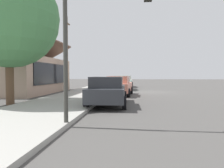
# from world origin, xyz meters

# --- Properties ---
(ground_plane) EXTENTS (120.00, 120.00, 0.00)m
(ground_plane) POSITION_xyz_m (0.00, 0.00, 0.00)
(ground_plane) COLOR #4C4947
(sidewalk_curb) EXTENTS (60.00, 4.20, 0.16)m
(sidewalk_curb) POSITION_xyz_m (0.00, 5.60, 0.08)
(sidewalk_curb) COLOR #A3A099
(sidewalk_curb) RESTS_ON ground
(car_charcoal) EXTENTS (4.94, 2.23, 1.59)m
(car_charcoal) POSITION_xyz_m (-9.25, 2.89, 0.82)
(car_charcoal) COLOR #2D3035
(car_charcoal) RESTS_ON ground
(car_coral) EXTENTS (4.45, 2.20, 1.59)m
(car_coral) POSITION_xyz_m (-3.68, 2.67, 0.81)
(car_coral) COLOR #EA8C75
(car_coral) RESTS_ON ground
(car_seafoam) EXTENTS (4.51, 2.17, 1.59)m
(car_seafoam) POSITION_xyz_m (2.68, 2.74, 0.81)
(car_seafoam) COLOR #9ED1BC
(car_seafoam) RESTS_ON ground
(car_ivory) EXTENTS (4.69, 2.08, 1.59)m
(car_ivory) POSITION_xyz_m (8.14, 2.72, 0.82)
(car_ivory) COLOR silver
(car_ivory) RESTS_ON ground
(storefront_building) EXTENTS (10.20, 6.48, 5.02)m
(storefront_building) POSITION_xyz_m (-2.14, 11.98, 1.77)
(storefront_building) COLOR tan
(storefront_building) RESTS_ON ground
(shade_tree) EXTENTS (5.56, 5.56, 7.64)m
(shade_tree) POSITION_xyz_m (-9.75, 8.36, 4.85)
(shade_tree) COLOR brown
(shade_tree) RESTS_ON ground
(traffic_light_main) EXTENTS (0.37, 2.79, 5.20)m
(traffic_light_main) POSITION_xyz_m (-14.23, 2.54, 3.49)
(traffic_light_main) COLOR #383833
(traffic_light_main) RESTS_ON ground
(utility_pole_wooden) EXTENTS (1.80, 0.24, 7.50)m
(utility_pole_wooden) POSITION_xyz_m (-0.33, 8.20, 3.93)
(utility_pole_wooden) COLOR brown
(utility_pole_wooden) RESTS_ON ground
(fire_hydrant_red) EXTENTS (0.22, 0.22, 0.71)m
(fire_hydrant_red) POSITION_xyz_m (4.79, 4.20, 0.50)
(fire_hydrant_red) COLOR red
(fire_hydrant_red) RESTS_ON sidewalk_curb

